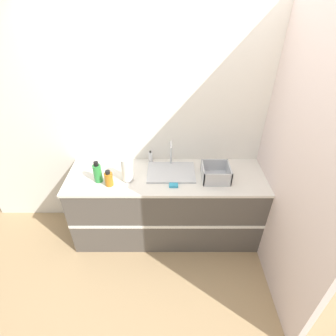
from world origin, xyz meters
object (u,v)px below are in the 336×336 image
at_px(sink, 171,171).
at_px(bottle_amber, 108,179).
at_px(dish_rack, 215,174).
at_px(bottle_green, 97,173).
at_px(soap_dispenser, 150,157).
at_px(paper_towel_roll, 127,170).

xyz_separation_m(sink, bottle_amber, (-0.63, -0.21, 0.06)).
distance_m(dish_rack, bottle_green, 1.22).
height_order(sink, soap_dispenser, sink).
bearing_deg(paper_towel_roll, bottle_green, -177.15).
bearing_deg(bottle_amber, dish_rack, 5.68).
height_order(sink, dish_rack, sink).
relative_size(dish_rack, bottle_green, 1.20).
distance_m(dish_rack, soap_dispenser, 0.77).
distance_m(bottle_green, soap_dispenser, 0.63).
xyz_separation_m(dish_rack, soap_dispenser, (-0.70, 0.31, 0.01)).
height_order(paper_towel_roll, dish_rack, paper_towel_roll).
relative_size(sink, bottle_amber, 2.96).
relative_size(sink, paper_towel_roll, 1.94).
relative_size(sink, dish_rack, 1.79).
height_order(dish_rack, soap_dispenser, dish_rack).
bearing_deg(bottle_green, paper_towel_roll, 2.85).
bearing_deg(bottle_green, sink, 10.88).
xyz_separation_m(paper_towel_roll, bottle_amber, (-0.18, -0.08, -0.06)).
bearing_deg(sink, paper_towel_roll, -163.95).
relative_size(dish_rack, soap_dispenser, 1.96).
xyz_separation_m(paper_towel_roll, soap_dispenser, (0.22, 0.34, -0.07)).
xyz_separation_m(bottle_green, soap_dispenser, (0.52, 0.36, -0.04)).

